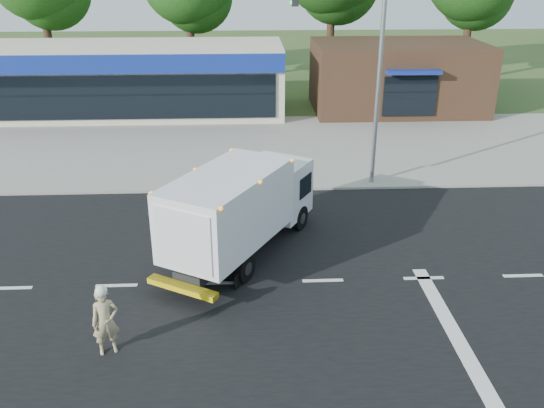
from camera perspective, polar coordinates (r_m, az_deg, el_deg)
The scene contains 10 objects.
ground at distance 17.10m, azimuth 5.05°, elevation -7.61°, with size 120.00×120.00×0.00m, color #385123.
road_asphalt at distance 17.09m, azimuth 5.05°, elevation -7.59°, with size 60.00×14.00×0.02m, color black.
sidewalk at distance 24.41m, azimuth 2.62°, elevation 2.51°, with size 60.00×2.40×0.12m, color gray.
parking_apron at distance 29.89m, azimuth 1.63°, elevation 6.42°, with size 60.00×9.00×0.02m, color gray.
lane_markings at distance 16.20m, azimuth 10.48°, elevation -9.82°, with size 55.20×7.00×0.01m.
ems_box_truck at distance 17.73m, azimuth -3.15°, elevation -0.12°, with size 5.14×6.83×2.97m.
emergency_worker at distance 14.35m, azimuth -16.20°, elevation -11.00°, with size 0.74×0.62×1.85m.
retail_strip_mall at distance 35.74m, azimuth -13.93°, elevation 11.92°, with size 18.00×6.20×4.00m.
brown_storefront at distance 36.31m, azimuth 12.31°, elevation 12.23°, with size 10.00×6.70×4.00m.
traffic_signal_pole at distance 22.87m, azimuth 9.03°, elevation 13.48°, with size 3.51×0.25×8.00m.
Camera 1 is at (-2.16, -14.48, 8.83)m, focal length 38.00 mm.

